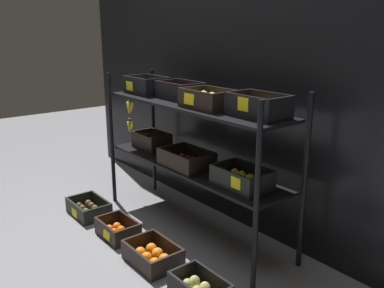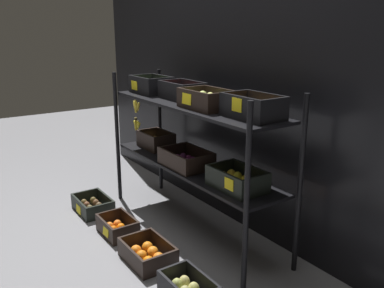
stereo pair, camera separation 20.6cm
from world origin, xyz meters
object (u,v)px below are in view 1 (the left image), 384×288
at_px(crate_ground_kiwi, 89,209).
at_px(crate_ground_tangerine, 118,230).
at_px(display_rack, 192,130).
at_px(crate_ground_orange, 153,256).

distance_m(crate_ground_kiwi, crate_ground_tangerine, 0.47).
xyz_separation_m(display_rack, crate_ground_tangerine, (-0.23, -0.50, -0.71)).
relative_size(display_rack, crate_ground_orange, 4.89).
bearing_deg(crate_ground_kiwi, crate_ground_tangerine, 0.59).
bearing_deg(crate_ground_tangerine, crate_ground_orange, 0.94).
relative_size(crate_ground_kiwi, crate_ground_orange, 1.00).
bearing_deg(crate_ground_kiwi, crate_ground_orange, 0.76).
relative_size(display_rack, crate_ground_kiwi, 4.89).
bearing_deg(crate_ground_orange, display_rack, 113.36).
bearing_deg(crate_ground_tangerine, crate_ground_kiwi, -179.41).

